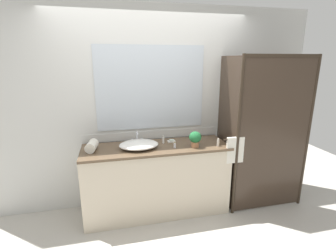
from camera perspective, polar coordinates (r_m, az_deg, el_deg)
The scene contains 12 objects.
ground_plane at distance 3.48m, azimuth -2.54°, elevation -18.75°, with size 8.00×8.00×0.00m, color #B7B2A8.
wall_back_with_mirror at distance 3.30m, azimuth -3.91°, elevation 4.00°, with size 4.40×0.06×2.60m.
vanity_cabinet at distance 3.26m, azimuth -2.66°, elevation -12.06°, with size 1.80×0.58×0.90m.
shower_enclosure at distance 3.34m, azimuth 19.95°, elevation -1.83°, with size 1.20×0.59×2.00m.
sink_basin at distance 3.03m, azimuth -6.70°, elevation -4.26°, with size 0.47×0.37×0.08m, color white.
faucet at distance 3.20m, azimuth -7.10°, elevation -3.05°, with size 0.17×0.13×0.15m.
potted_plant at distance 3.04m, azimuth 6.25°, elevation -2.81°, with size 0.15×0.15×0.19m.
soap_dish at distance 3.23m, azimuth 0.80°, elevation -3.40°, with size 0.10×0.07×0.04m.
amenity_bottle_body_wash at distance 3.17m, azimuth -1.09°, elevation -3.16°, with size 0.03×0.03×0.10m.
amenity_bottle_conditioner at distance 3.01m, azimuth 1.58°, elevation -4.41°, with size 0.03×0.03×0.07m.
amenity_bottle_shampoo at distance 3.13m, azimuth 11.42°, elevation -3.70°, with size 0.03×0.03×0.10m.
rolled_towel_near_edge at distance 3.04m, azimuth -17.08°, elevation -4.39°, with size 0.12×0.12×0.21m, color silver.
Camera 1 is at (-0.51, -2.85, 1.93)m, focal length 26.58 mm.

